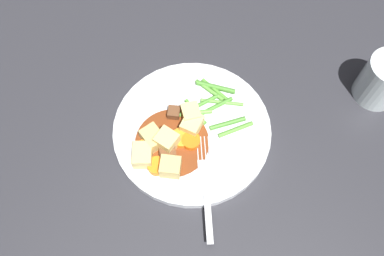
{
  "coord_description": "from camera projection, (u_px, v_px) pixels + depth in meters",
  "views": [
    {
      "loc": [
        0.23,
        0.18,
        0.61
      ],
      "look_at": [
        0.0,
        0.0,
        0.02
      ],
      "focal_mm": 36.7,
      "sensor_mm": 36.0,
      "label": 1
    }
  ],
  "objects": [
    {
      "name": "ground_plane",
      "position": [
        192.0,
        132.0,
        0.68
      ],
      "size": [
        3.0,
        3.0,
        0.0
      ],
      "primitive_type": "plane",
      "color": "#2D2D33"
    },
    {
      "name": "dinner_plate",
      "position": [
        192.0,
        130.0,
        0.67
      ],
      "size": [
        0.27,
        0.27,
        0.02
      ],
      "primitive_type": "cylinder",
      "color": "white",
      "rests_on": "ground_plane"
    },
    {
      "name": "stew_sauce",
      "position": [
        172.0,
        142.0,
        0.65
      ],
      "size": [
        0.12,
        0.12,
        0.0
      ],
      "primitive_type": "cylinder",
      "color": "brown",
      "rests_on": "dinner_plate"
    },
    {
      "name": "carrot_slice_0",
      "position": [
        145.0,
        148.0,
        0.64
      ],
      "size": [
        0.03,
        0.03,
        0.01
      ],
      "primitive_type": "cylinder",
      "rotation": [
        0.0,
        0.0,
        4.24
      ],
      "color": "orange",
      "rests_on": "dinner_plate"
    },
    {
      "name": "carrot_slice_1",
      "position": [
        155.0,
        164.0,
        0.63
      ],
      "size": [
        0.03,
        0.03,
        0.01
      ],
      "primitive_type": "cylinder",
      "rotation": [
        0.0,
        0.0,
        1.55
      ],
      "color": "orange",
      "rests_on": "dinner_plate"
    },
    {
      "name": "carrot_slice_2",
      "position": [
        191.0,
        141.0,
        0.64
      ],
      "size": [
        0.04,
        0.04,
        0.01
      ],
      "primitive_type": "cylinder",
      "rotation": [
        0.0,
        0.0,
        5.5
      ],
      "color": "orange",
      "rests_on": "dinner_plate"
    },
    {
      "name": "carrot_slice_3",
      "position": [
        182.0,
        138.0,
        0.65
      ],
      "size": [
        0.04,
        0.04,
        0.01
      ],
      "primitive_type": "cylinder",
      "rotation": [
        0.0,
        0.0,
        0.15
      ],
      "color": "orange",
      "rests_on": "dinner_plate"
    },
    {
      "name": "potato_chunk_0",
      "position": [
        193.0,
        127.0,
        0.65
      ],
      "size": [
        0.04,
        0.04,
        0.03
      ],
      "primitive_type": "cube",
      "rotation": [
        0.0,
        0.0,
        1.79
      ],
      "color": "#E5CC7A",
      "rests_on": "dinner_plate"
    },
    {
      "name": "potato_chunk_1",
      "position": [
        167.0,
        141.0,
        0.63
      ],
      "size": [
        0.03,
        0.03,
        0.04
      ],
      "primitive_type": "cube",
      "rotation": [
        0.0,
        0.0,
        1.64
      ],
      "color": "#E5CC7A",
      "rests_on": "dinner_plate"
    },
    {
      "name": "potato_chunk_2",
      "position": [
        170.0,
        167.0,
        0.62
      ],
      "size": [
        0.04,
        0.04,
        0.03
      ],
      "primitive_type": "cube",
      "rotation": [
        0.0,
        0.0,
        0.55
      ],
      "color": "#DBBC6B",
      "rests_on": "dinner_plate"
    },
    {
      "name": "potato_chunk_3",
      "position": [
        191.0,
        114.0,
        0.66
      ],
      "size": [
        0.04,
        0.04,
        0.03
      ],
      "primitive_type": "cube",
      "rotation": [
        0.0,
        0.0,
        5.63
      ],
      "color": "#E5CC7A",
      "rests_on": "dinner_plate"
    },
    {
      "name": "potato_chunk_4",
      "position": [
        153.0,
        138.0,
        0.64
      ],
      "size": [
        0.04,
        0.04,
        0.03
      ],
      "primitive_type": "cube",
      "rotation": [
        0.0,
        0.0,
        1.31
      ],
      "color": "#DBBC6B",
      "rests_on": "dinner_plate"
    },
    {
      "name": "potato_chunk_5",
      "position": [
        143.0,
        155.0,
        0.63
      ],
      "size": [
        0.05,
        0.05,
        0.03
      ],
      "primitive_type": "cube",
      "rotation": [
        0.0,
        0.0,
        5.39
      ],
      "color": "#E5CC7A",
      "rests_on": "dinner_plate"
    },
    {
      "name": "meat_chunk_0",
      "position": [
        173.0,
        114.0,
        0.66
      ],
      "size": [
        0.03,
        0.03,
        0.02
      ],
      "primitive_type": "cube",
      "rotation": [
        0.0,
        0.0,
        2.12
      ],
      "color": "brown",
      "rests_on": "dinner_plate"
    },
    {
      "name": "meat_chunk_1",
      "position": [
        166.0,
        152.0,
        0.63
      ],
      "size": [
        0.03,
        0.03,
        0.02
      ],
      "primitive_type": "cube",
      "rotation": [
        0.0,
        0.0,
        0.81
      ],
      "color": "brown",
      "rests_on": "dinner_plate"
    },
    {
      "name": "green_bean_0",
      "position": [
        222.0,
        102.0,
        0.68
      ],
      "size": [
        0.04,
        0.07,
        0.01
      ],
      "primitive_type": "cylinder",
      "rotation": [
        0.0,
        1.57,
        5.26
      ],
      "color": "#66AD42",
      "rests_on": "dinner_plate"
    },
    {
      "name": "green_bean_1",
      "position": [
        236.0,
        129.0,
        0.66
      ],
      "size": [
        0.06,
        0.04,
        0.01
      ],
      "primitive_type": "cylinder",
      "rotation": [
        0.0,
        1.57,
        5.78
      ],
      "color": "#599E38",
      "rests_on": "dinner_plate"
    },
    {
      "name": "green_bean_2",
      "position": [
        216.0,
        87.0,
        0.69
      ],
      "size": [
        0.03,
        0.07,
        0.01
      ],
      "primitive_type": "cylinder",
      "rotation": [
        0.0,
        1.57,
        5.1
      ],
      "color": "#4C8E33",
      "rests_on": "dinner_plate"
    },
    {
      "name": "green_bean_3",
      "position": [
        228.0,
        123.0,
        0.66
      ],
      "size": [
        0.06,
        0.04,
        0.01
      ],
      "primitive_type": "cylinder",
      "rotation": [
        0.0,
        1.57,
        5.69
      ],
      "color": "#4C8E33",
      "rests_on": "dinner_plate"
    },
    {
      "name": "green_bean_4",
      "position": [
        216.0,
        106.0,
        0.68
      ],
      "size": [
        0.06,
        0.03,
        0.01
      ],
      "primitive_type": "cylinder",
      "rotation": [
        0.0,
        1.57,
        5.9
      ],
      "color": "#4C8E33",
      "rests_on": "dinner_plate"
    },
    {
      "name": "green_bean_5",
      "position": [
        215.0,
        89.0,
        0.69
      ],
      "size": [
        0.01,
        0.06,
        0.01
      ],
      "primitive_type": "cylinder",
      "rotation": [
        0.0,
        1.57,
        4.61
      ],
      "color": "#599E38",
      "rests_on": "dinner_plate"
    },
    {
      "name": "green_bean_6",
      "position": [
        196.0,
        113.0,
        0.67
      ],
      "size": [
        0.05,
        0.05,
        0.01
      ],
      "primitive_type": "cylinder",
      "rotation": [
        0.0,
        1.57,
        5.5
      ],
      "color": "#66AD42",
      "rests_on": "dinner_plate"
    },
    {
      "name": "green_bean_7",
      "position": [
        195.0,
        112.0,
        0.67
      ],
      "size": [
        0.02,
        0.06,
        0.01
      ],
      "primitive_type": "cylinder",
      "rotation": [
        0.0,
        1.57,
        4.44
      ],
      "color": "#599E38",
      "rests_on": "dinner_plate"
    },
    {
      "name": "green_bean_8",
      "position": [
        210.0,
        90.0,
        0.69
      ],
      "size": [
        0.01,
        0.06,
        0.01
      ],
      "primitive_type": "cylinder",
      "rotation": [
        0.0,
        1.57,
        4.67
      ],
      "color": "#66AD42",
      "rests_on": "dinner_plate"
    },
    {
      "name": "green_bean_9",
      "position": [
        197.0,
        106.0,
        0.68
      ],
      "size": [
        0.08,
        0.04,
        0.01
      ],
      "primitive_type": "cylinder",
      "rotation": [
        0.0,
        1.57,
        5.9
      ],
      "color": "#4C8E33",
      "rests_on": "dinner_plate"
    },
    {
      "name": "fork",
      "position": [
        206.0,
        183.0,
        0.62
      ],
      "size": [
        0.14,
        0.13,
        0.0
      ],
      "color": "silver",
      "rests_on": "dinner_plate"
    },
    {
      "name": "water_glass",
      "position": [
        383.0,
        80.0,
        0.67
      ],
      "size": [
        0.08,
        0.08,
        0.09
      ],
      "primitive_type": "cylinder",
      "color": "silver",
      "rests_on": "ground_plane"
    }
  ]
}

